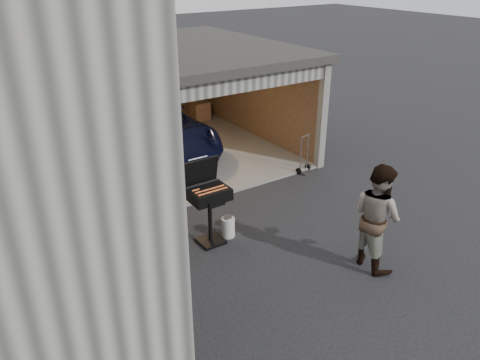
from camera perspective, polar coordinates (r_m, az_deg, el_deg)
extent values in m
plane|color=black|center=(7.89, 5.91, -13.44)|extent=(80.00, 80.00, 0.00)
cube|color=#605E59|center=(13.08, -9.69, 2.97)|extent=(6.50, 6.00, 0.06)
cube|color=#4E2F24|center=(15.29, -14.76, 10.97)|extent=(6.50, 0.15, 2.70)
cube|color=#4E2F24|center=(14.17, 1.81, 10.68)|extent=(0.15, 6.00, 2.70)
cube|color=#4E2F24|center=(11.82, -24.29, 5.43)|extent=(0.15, 6.00, 2.70)
cube|color=#2D2B28|center=(12.32, -10.65, 14.97)|extent=(6.80, 6.30, 0.20)
cube|color=#474744|center=(9.82, -3.43, 11.11)|extent=(6.50, 0.16, 0.36)
cube|color=silver|center=(10.84, -6.81, 12.88)|extent=(6.00, 2.40, 0.06)
cube|color=#474744|center=(11.97, 10.00, 7.55)|extent=(0.20, 0.18, 2.70)
cube|color=brown|center=(14.30, -22.88, 4.44)|extent=(0.60, 0.50, 0.50)
cube|color=brown|center=(14.15, -23.20, 6.24)|extent=(0.50, 0.45, 0.45)
cube|color=brown|center=(15.78, -4.89, 8.40)|extent=(0.55, 0.50, 0.60)
cube|color=#503B1B|center=(16.15, -5.50, 11.86)|extent=(0.24, 0.43, 2.20)
imported|color=black|center=(13.13, -11.26, 6.18)|extent=(2.45, 5.25, 1.45)
imported|color=silver|center=(7.22, -11.91, -10.60)|extent=(0.46, 0.61, 1.50)
imported|color=#412619|center=(8.31, 16.34, -4.28)|extent=(0.83, 1.01, 1.92)
cube|color=black|center=(9.07, -3.59, -7.40)|extent=(0.46, 0.46, 0.06)
cylinder|color=black|center=(8.83, -3.67, -4.83)|extent=(0.08, 0.08, 0.93)
cube|color=black|center=(8.57, -3.76, -1.77)|extent=(0.73, 0.51, 0.22)
cube|color=#59595B|center=(8.53, -3.78, -1.21)|extent=(0.66, 0.44, 0.02)
cube|color=black|center=(8.68, -4.90, 1.05)|extent=(0.73, 0.13, 0.51)
cylinder|color=silver|center=(9.15, -1.47, -5.77)|extent=(0.34, 0.34, 0.40)
cube|color=#503B1B|center=(7.74, -14.93, -10.88)|extent=(0.23, 0.83, 0.91)
cube|color=slate|center=(11.99, 8.11, 0.89)|extent=(0.36, 0.26, 0.04)
cylinder|color=black|center=(11.89, 7.16, 1.07)|extent=(0.07, 0.17, 0.17)
cylinder|color=black|center=(12.16, 8.25, 1.58)|extent=(0.07, 0.17, 0.17)
cylinder|color=slate|center=(11.75, 7.41, 3.04)|extent=(0.03, 0.03, 0.97)
cylinder|color=slate|center=(11.96, 8.24, 3.39)|extent=(0.03, 0.03, 0.97)
cylinder|color=slate|center=(11.69, 7.96, 5.32)|extent=(0.28, 0.08, 0.03)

